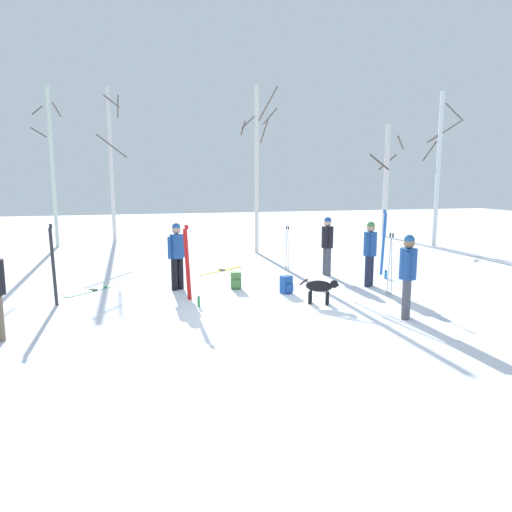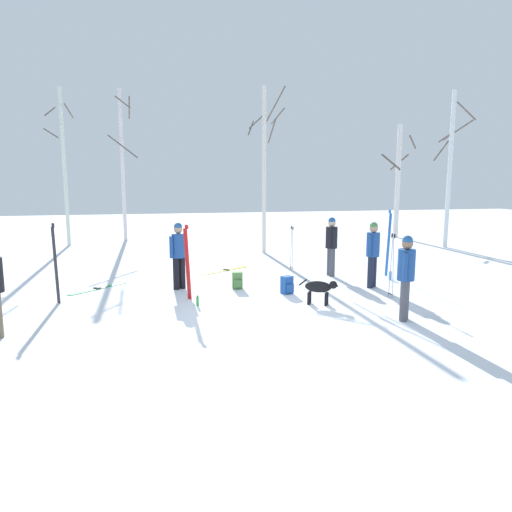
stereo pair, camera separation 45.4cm
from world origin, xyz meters
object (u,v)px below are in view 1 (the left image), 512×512
object	(u,v)px
person_0	(177,252)
ski_poles_1	(287,247)
person_3	(370,250)
ski_pair_planted_2	(187,263)
ski_pair_planted_0	(53,265)
birch_tree_0	(52,165)
ski_poles_0	(390,263)
birch_tree_3	(386,179)
person_2	(408,271)
birch_tree_1	(111,163)
ski_pair_lying_0	(95,290)
birch_tree_4	(438,167)
backpack_0	(236,281)
person_4	(327,242)
backpack_1	(286,285)
birch_tree_2	(257,166)
ski_pair_planted_1	(383,243)
dog	(321,287)
water_bottle_0	(386,275)
water_bottle_1	(199,302)
ski_pair_lying_1	(221,270)

from	to	relation	value
person_0	ski_poles_1	distance (m)	4.02
person_3	ski_pair_planted_2	distance (m)	4.80
ski_pair_planted_0	birch_tree_0	distance (m)	10.36
ski_poles_0	birch_tree_3	world-z (taller)	birch_tree_3
person_2	birch_tree_1	world-z (taller)	birch_tree_1
ski_pair_lying_0	birch_tree_4	world-z (taller)	birch_tree_4
ski_pair_planted_0	ski_poles_0	size ratio (longest dim) A/B	1.20
backpack_0	person_2	bearing A→B (deg)	-50.74
person_4	backpack_1	xyz separation A→B (m)	(-1.85, -1.86, -0.77)
person_0	birch_tree_2	size ratio (longest dim) A/B	0.28
ski_pair_planted_1	ski_pair_lying_0	xyz separation A→B (m)	(-8.06, 0.10, -0.95)
dog	water_bottle_0	bearing A→B (deg)	36.67
dog	backpack_0	bearing A→B (deg)	128.48
person_0	ski_pair_lying_0	distance (m)	2.32
person_3	backpack_1	world-z (taller)	person_3
water_bottle_1	birch_tree_1	size ratio (longest dim) A/B	0.04
person_0	ski_poles_1	xyz separation A→B (m)	(3.56, 1.87, -0.25)
person_3	birch_tree_2	distance (m)	6.87
dog	birch_tree_0	size ratio (longest dim) A/B	0.13
backpack_1	water_bottle_0	distance (m)	3.42
backpack_1	birch_tree_3	bearing A→B (deg)	50.33
dog	person_3	bearing A→B (deg)	35.60
birch_tree_2	backpack_1	bearing A→B (deg)	-98.16
person_0	ski_pair_planted_2	world-z (taller)	ski_pair_planted_2
person_3	ski_pair_lying_0	xyz separation A→B (m)	(-6.99, 1.32, -0.97)
person_3	ski_pair_lying_0	bearing A→B (deg)	169.28
person_0	person_3	xyz separation A→B (m)	(4.93, -0.86, 0.00)
water_bottle_0	birch_tree_2	world-z (taller)	birch_tree_2
ski_pair_planted_1	birch_tree_2	world-z (taller)	birch_tree_2
birch_tree_1	birch_tree_2	bearing A→B (deg)	-42.64
dog	backpack_0	distance (m)	2.50
ski_poles_0	birch_tree_0	world-z (taller)	birch_tree_0
ski_pair_lying_1	ski_poles_1	xyz separation A→B (m)	(2.04, -0.34, 0.72)
ski_poles_0	water_bottle_1	distance (m)	4.68
ski_pair_planted_2	water_bottle_0	world-z (taller)	ski_pair_planted_2
ski_pair_lying_0	birch_tree_4	xyz separation A→B (m)	(13.25, 4.88, 3.25)
person_4	ski_poles_0	world-z (taller)	person_4
ski_pair_planted_2	water_bottle_0	xyz separation A→B (m)	(5.71, 0.96, -0.76)
birch_tree_0	ski_pair_planted_1	bearing A→B (deg)	-40.79
person_0	ski_pair_planted_0	distance (m)	2.92
person_0	person_3	distance (m)	5.01
birch_tree_1	birch_tree_4	world-z (taller)	birch_tree_1
ski_pair_lying_0	ski_poles_1	world-z (taller)	ski_poles_1
water_bottle_1	birch_tree_0	world-z (taller)	birch_tree_0
dog	ski_poles_1	world-z (taller)	ski_poles_1
person_0	water_bottle_0	size ratio (longest dim) A/B	6.97
birch_tree_1	person_4	bearing A→B (deg)	-56.77
water_bottle_1	birch_tree_2	distance (m)	8.53
backpack_0	birch_tree_1	bearing A→B (deg)	107.39
person_0	ski_pair_planted_1	world-z (taller)	ski_pair_planted_1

